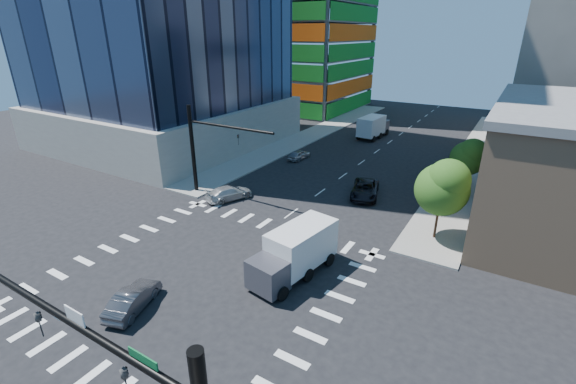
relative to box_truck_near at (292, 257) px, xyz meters
The scene contains 13 objects.
ground 6.39m from the box_truck_near, 146.38° to the right, with size 160.00×160.00×0.00m, color black.
road_markings 6.39m from the box_truck_near, 146.38° to the right, with size 20.00×20.00×0.01m, color silver.
sidewalk_ne 37.31m from the box_truck_near, 78.67° to the left, with size 5.00×60.00×0.15m, color gray.
sidewalk_nw 40.63m from the box_truck_near, 115.80° to the left, with size 5.00×60.00×0.15m, color gray.
signal_mast_nw 17.64m from the box_truck_near, 152.03° to the left, with size 10.20×0.40×9.00m.
tree_south 13.24m from the box_truck_near, 54.53° to the left, with size 4.16×4.16×6.82m.
tree_north 23.89m from the box_truck_near, 70.96° to the left, with size 3.54×3.52×5.78m.
car_nb_far 16.09m from the box_truck_near, 92.78° to the left, with size 2.59×5.62×1.56m, color black.
car_sb_near 14.74m from the box_truck_near, 146.38° to the left, with size 1.95×4.79×1.39m, color #B9B9B9.
car_sb_mid 26.80m from the box_truck_near, 118.72° to the left, with size 1.53×3.82×1.30m, color #A8A9AF.
car_sb_cross 10.36m from the box_truck_near, 129.12° to the right, with size 1.47×4.21×1.39m, color #49484D.
box_truck_near is the anchor object (origin of this frame).
box_truck_far 40.87m from the box_truck_near, 101.88° to the left, with size 3.31×6.85×3.49m.
Camera 1 is at (16.66, -16.01, 15.68)m, focal length 24.00 mm.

